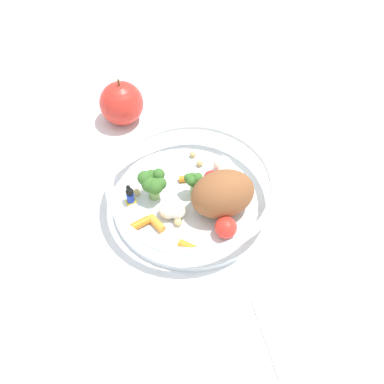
{
  "coord_description": "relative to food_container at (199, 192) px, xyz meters",
  "views": [
    {
      "loc": [
        0.43,
        -0.16,
        0.6
      ],
      "look_at": [
        0.0,
        0.01,
        0.03
      ],
      "focal_mm": 45.71,
      "sensor_mm": 36.0,
      "label": 1
    }
  ],
  "objects": [
    {
      "name": "ground_plane",
      "position": [
        -0.01,
        -0.02,
        -0.03
      ],
      "size": [
        2.4,
        2.4,
        0.0
      ],
      "primitive_type": "plane",
      "color": "white"
    },
    {
      "name": "loose_apple",
      "position": [
        -0.23,
        -0.05,
        0.0
      ],
      "size": [
        0.08,
        0.08,
        0.09
      ],
      "color": "red",
      "rests_on": "ground_plane"
    },
    {
      "name": "folded_napkin",
      "position": [
        0.26,
        0.07,
        -0.03
      ],
      "size": [
        0.16,
        0.17,
        0.01
      ],
      "primitive_type": "cube",
      "rotation": [
        0.0,
        0.0,
        -0.14
      ],
      "color": "silver",
      "rests_on": "ground_plane"
    },
    {
      "name": "food_container",
      "position": [
        0.0,
        0.0,
        0.0
      ],
      "size": [
        0.25,
        0.25,
        0.08
      ],
      "color": "white",
      "rests_on": "ground_plane"
    }
  ]
}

